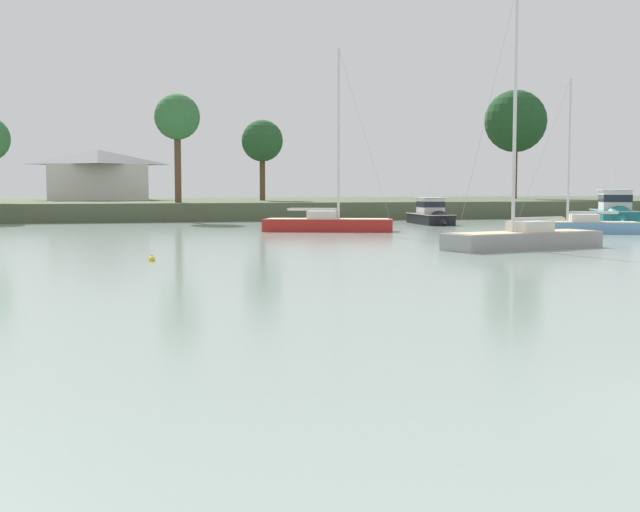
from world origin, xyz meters
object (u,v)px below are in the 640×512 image
sailboat_grey (523,243)px  cruiser_black (433,218)px  cruiser_teal (615,215)px  sailboat_red (328,227)px  sailboat_skyblue (578,230)px  mooring_buoy_yellow (152,260)px

sailboat_grey → cruiser_black: 29.79m
sailboat_grey → cruiser_teal: bearing=49.8°
cruiser_teal → cruiser_black: (-17.08, 1.85, -0.18)m
sailboat_grey → cruiser_black: sailboat_grey is taller
sailboat_red → sailboat_skyblue: size_ratio=1.22×
cruiser_teal → cruiser_black: cruiser_teal is taller
mooring_buoy_yellow → cruiser_black: bearing=50.7°
mooring_buoy_yellow → sailboat_grey: bearing=8.5°
sailboat_grey → cruiser_black: (6.03, 29.17, 0.25)m
cruiser_teal → sailboat_grey: sailboat_grey is taller
sailboat_red → cruiser_black: sailboat_red is taller
sailboat_skyblue → mooring_buoy_yellow: 35.32m
sailboat_skyblue → mooring_buoy_yellow: size_ratio=31.51×
sailboat_skyblue → sailboat_grey: size_ratio=0.80×
cruiser_teal → cruiser_black: 17.18m
cruiser_teal → mooring_buoy_yellow: size_ratio=27.87×
mooring_buoy_yellow → cruiser_teal: bearing=35.0°
cruiser_black → mooring_buoy_yellow: bearing=-129.3°
cruiser_black → sailboat_red: bearing=-143.2°
sailboat_skyblue → sailboat_grey: 17.27m
sailboat_red → sailboat_grey: 21.07m
sailboat_grey → mooring_buoy_yellow: bearing=-171.5°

